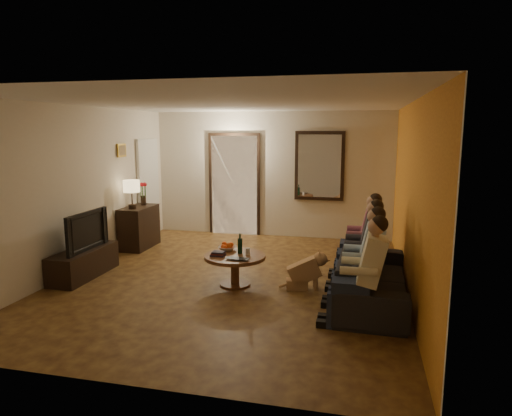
% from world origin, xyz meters
% --- Properties ---
extents(floor, '(5.00, 6.00, 0.01)m').
position_xyz_m(floor, '(0.00, 0.00, 0.00)').
color(floor, '#3B1E10').
rests_on(floor, ground).
extents(ceiling, '(5.00, 6.00, 0.01)m').
position_xyz_m(ceiling, '(0.00, 0.00, 2.60)').
color(ceiling, white).
rests_on(ceiling, back_wall).
extents(back_wall, '(5.00, 0.02, 2.60)m').
position_xyz_m(back_wall, '(0.00, 3.00, 1.30)').
color(back_wall, beige).
rests_on(back_wall, floor).
extents(front_wall, '(5.00, 0.02, 2.60)m').
position_xyz_m(front_wall, '(0.00, -3.00, 1.30)').
color(front_wall, beige).
rests_on(front_wall, floor).
extents(left_wall, '(0.02, 6.00, 2.60)m').
position_xyz_m(left_wall, '(-2.50, 0.00, 1.30)').
color(left_wall, beige).
rests_on(left_wall, floor).
extents(right_wall, '(0.02, 6.00, 2.60)m').
position_xyz_m(right_wall, '(2.50, 0.00, 1.30)').
color(right_wall, beige).
rests_on(right_wall, floor).
extents(orange_accent, '(0.01, 6.00, 2.60)m').
position_xyz_m(orange_accent, '(2.49, 0.00, 1.30)').
color(orange_accent, orange).
rests_on(orange_accent, right_wall).
extents(kitchen_doorway, '(1.00, 0.06, 2.10)m').
position_xyz_m(kitchen_doorway, '(-0.80, 2.98, 1.05)').
color(kitchen_doorway, '#FFE0A5').
rests_on(kitchen_doorway, floor).
extents(door_trim, '(1.12, 0.04, 2.22)m').
position_xyz_m(door_trim, '(-0.80, 2.97, 1.05)').
color(door_trim, black).
rests_on(door_trim, floor).
extents(fridge_glimpse, '(0.45, 0.03, 1.70)m').
position_xyz_m(fridge_glimpse, '(-0.55, 2.98, 0.90)').
color(fridge_glimpse, silver).
rests_on(fridge_glimpse, floor).
extents(mirror_frame, '(1.00, 0.05, 1.40)m').
position_xyz_m(mirror_frame, '(1.00, 2.96, 1.50)').
color(mirror_frame, black).
rests_on(mirror_frame, back_wall).
extents(mirror_glass, '(0.86, 0.02, 1.26)m').
position_xyz_m(mirror_glass, '(1.00, 2.93, 1.50)').
color(mirror_glass, white).
rests_on(mirror_glass, back_wall).
extents(white_door, '(0.06, 0.85, 2.04)m').
position_xyz_m(white_door, '(-2.46, 2.30, 1.02)').
color(white_door, white).
rests_on(white_door, floor).
extents(framed_art, '(0.03, 0.28, 0.24)m').
position_xyz_m(framed_art, '(-2.47, 1.30, 1.85)').
color(framed_art, '#B28C33').
rests_on(framed_art, left_wall).
extents(art_canvas, '(0.01, 0.22, 0.18)m').
position_xyz_m(art_canvas, '(-2.46, 1.30, 1.85)').
color(art_canvas, brown).
rests_on(art_canvas, left_wall).
extents(dresser, '(0.45, 0.89, 0.79)m').
position_xyz_m(dresser, '(-2.25, 1.42, 0.39)').
color(dresser, black).
rests_on(dresser, floor).
extents(table_lamp, '(0.30, 0.30, 0.54)m').
position_xyz_m(table_lamp, '(-2.25, 1.20, 1.06)').
color(table_lamp, beige).
rests_on(table_lamp, dresser).
extents(flower_vase, '(0.14, 0.14, 0.44)m').
position_xyz_m(flower_vase, '(-2.25, 1.64, 1.01)').
color(flower_vase, red).
rests_on(flower_vase, dresser).
extents(tv_stand, '(0.45, 1.28, 0.43)m').
position_xyz_m(tv_stand, '(-2.25, -0.38, 0.21)').
color(tv_stand, black).
rests_on(tv_stand, floor).
extents(tv, '(1.02, 0.13, 0.59)m').
position_xyz_m(tv, '(-2.25, -0.38, 0.72)').
color(tv, black).
rests_on(tv, tv_stand).
extents(sofa, '(2.20, 0.92, 0.63)m').
position_xyz_m(sofa, '(2.03, -0.40, 0.32)').
color(sofa, black).
rests_on(sofa, floor).
extents(person_a, '(0.60, 0.40, 1.20)m').
position_xyz_m(person_a, '(1.93, -1.30, 0.60)').
color(person_a, tan).
rests_on(person_a, sofa).
extents(person_b, '(0.60, 0.40, 1.20)m').
position_xyz_m(person_b, '(1.93, -0.70, 0.60)').
color(person_b, tan).
rests_on(person_b, sofa).
extents(person_c, '(0.60, 0.40, 1.20)m').
position_xyz_m(person_c, '(1.93, -0.10, 0.60)').
color(person_c, tan).
rests_on(person_c, sofa).
extents(person_d, '(0.60, 0.40, 1.20)m').
position_xyz_m(person_d, '(1.93, 0.50, 0.60)').
color(person_d, tan).
rests_on(person_d, sofa).
extents(dog, '(0.60, 0.35, 0.56)m').
position_xyz_m(dog, '(1.11, -0.18, 0.28)').
color(dog, tan).
rests_on(dog, floor).
extents(coffee_table, '(0.93, 0.93, 0.45)m').
position_xyz_m(coffee_table, '(0.12, -0.25, 0.23)').
color(coffee_table, brown).
rests_on(coffee_table, floor).
extents(bowl, '(0.26, 0.26, 0.06)m').
position_xyz_m(bowl, '(-0.06, -0.03, 0.48)').
color(bowl, white).
rests_on(bowl, coffee_table).
extents(oranges, '(0.20, 0.20, 0.08)m').
position_xyz_m(oranges, '(-0.06, -0.03, 0.55)').
color(oranges, '#FF5415').
rests_on(oranges, bowl).
extents(wine_bottle, '(0.07, 0.07, 0.31)m').
position_xyz_m(wine_bottle, '(0.17, -0.15, 0.60)').
color(wine_bottle, black).
rests_on(wine_bottle, coffee_table).
extents(wine_glass, '(0.06, 0.06, 0.10)m').
position_xyz_m(wine_glass, '(0.30, -0.20, 0.50)').
color(wine_glass, silver).
rests_on(wine_glass, coffee_table).
extents(book_stack, '(0.20, 0.15, 0.07)m').
position_xyz_m(book_stack, '(-0.10, -0.35, 0.48)').
color(book_stack, black).
rests_on(book_stack, coffee_table).
extents(laptop, '(0.34, 0.23, 0.03)m').
position_xyz_m(laptop, '(0.22, -0.53, 0.46)').
color(laptop, black).
rests_on(laptop, coffee_table).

